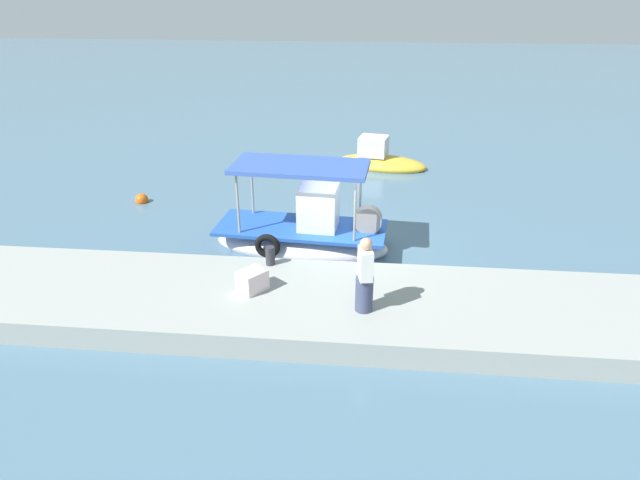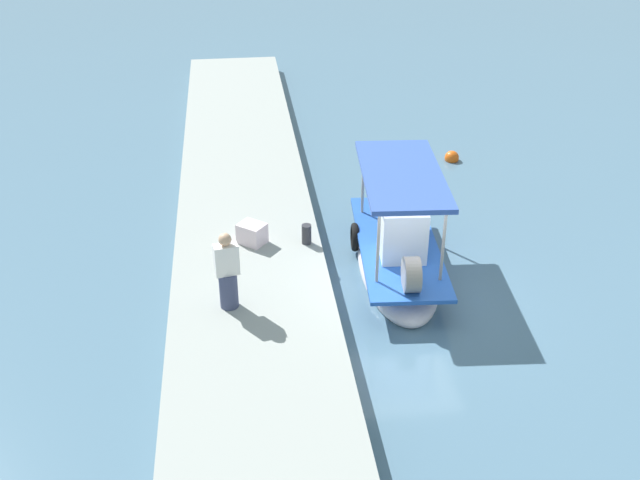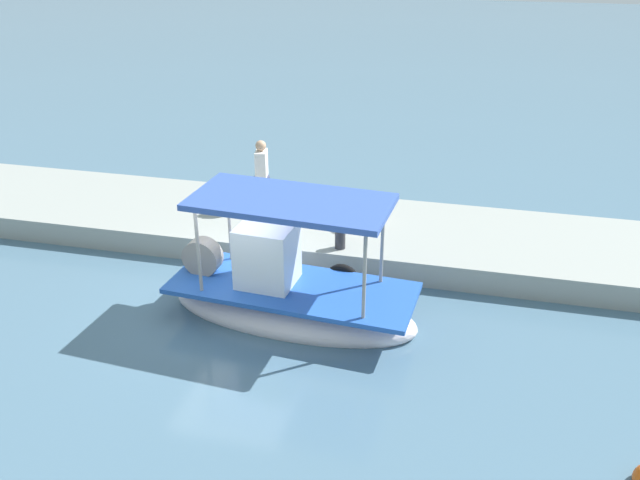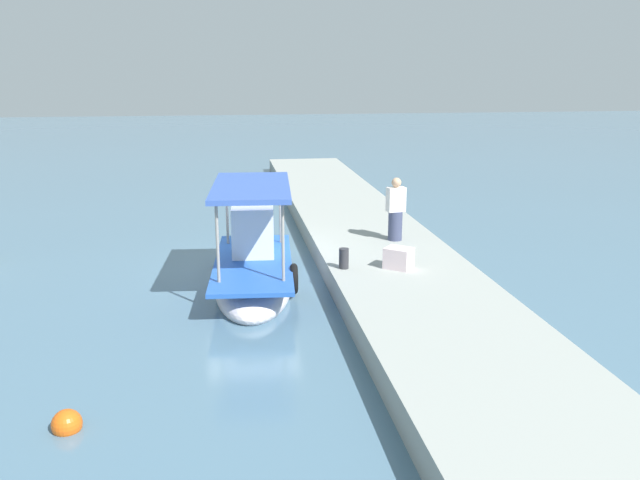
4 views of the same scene
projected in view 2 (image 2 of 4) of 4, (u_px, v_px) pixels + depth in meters
The scene contains 7 objects.
ground_plane at pixel (408, 298), 17.42m from camera, with size 120.00×120.00×0.00m, color slate.
dock_quay at pixel (252, 299), 16.89m from camera, with size 36.00×3.60×0.58m, color #979B95.
main_fishing_boat at pixel (398, 253), 18.22m from camera, with size 5.32×2.26×2.97m.
fisherman_near_bollard at pixel (227, 274), 15.73m from camera, with size 0.46×0.55×1.79m.
mooring_bollard at pixel (307, 234), 18.35m from camera, with size 0.24×0.24×0.50m, color #2D2D33.
cargo_crate at pixel (252, 233), 18.37m from camera, with size 0.63×0.51×0.52m, color silver.
marker_buoy at pixel (452, 158), 24.21m from camera, with size 0.46×0.46×0.46m.
Camera 2 is at (14.05, -3.81, 9.88)m, focal length 42.00 mm.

